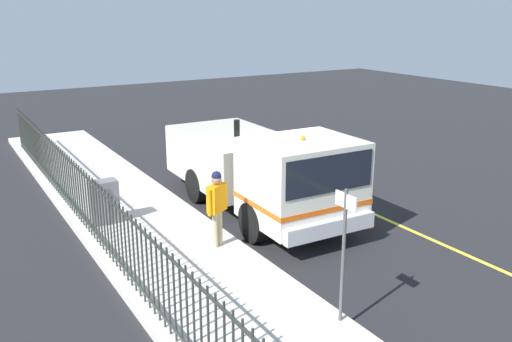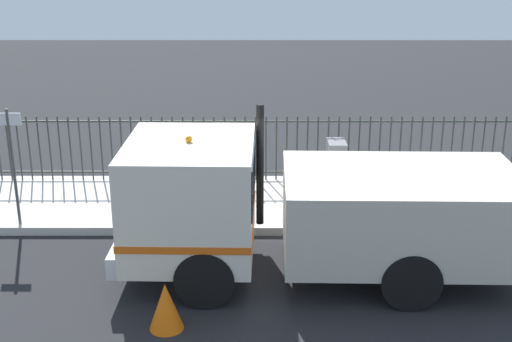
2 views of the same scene
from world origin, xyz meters
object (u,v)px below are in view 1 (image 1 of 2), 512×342
at_px(utility_cabinet, 104,202).
at_px(traffic_cone, 365,212).
at_px(street_sign, 344,241).
at_px(work_truck, 265,167).
at_px(worker_standing, 217,201).

relative_size(utility_cabinet, traffic_cone, 1.46).
bearing_deg(street_sign, work_truck, -108.49).
xyz_separation_m(utility_cabinet, street_sign, (-2.12, 6.47, 0.92)).
xyz_separation_m(work_truck, street_sign, (1.76, 5.27, 0.31)).
bearing_deg(street_sign, traffic_cone, -136.59).
relative_size(worker_standing, traffic_cone, 2.33).
bearing_deg(traffic_cone, street_sign, 43.41).
relative_size(work_truck, worker_standing, 3.93).
bearing_deg(traffic_cone, utility_cabinet, -29.03).
relative_size(worker_standing, utility_cabinet, 1.60).
xyz_separation_m(work_truck, utility_cabinet, (3.88, -1.20, -0.61)).
height_order(traffic_cone, street_sign, street_sign).
relative_size(traffic_cone, street_sign, 0.32).
bearing_deg(utility_cabinet, worker_standing, 123.15).
bearing_deg(worker_standing, work_truck, 5.99).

